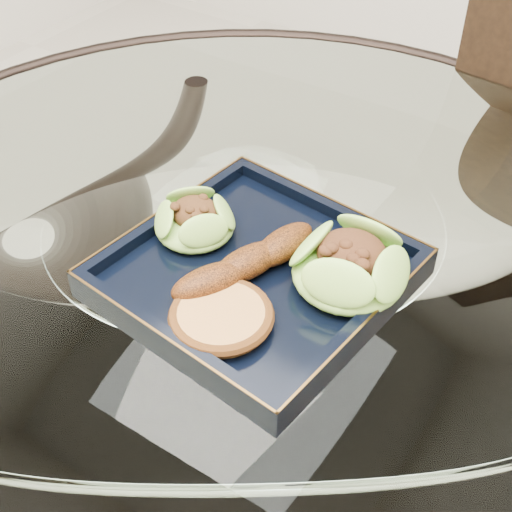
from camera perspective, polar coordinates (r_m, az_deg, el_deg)
The scene contains 6 objects.
dining_table at distance 0.91m, azimuth -0.82°, elevation -6.95°, with size 1.13×1.13×0.77m.
navy_plate at distance 0.74m, azimuth 0.00°, elevation -1.73°, with size 0.27×0.27×0.02m, color black.
lettuce_wrap_left at distance 0.77m, azimuth -4.92°, elevation 2.66°, with size 0.09×0.09×0.03m, color #56922A.
lettuce_wrap_right at distance 0.71m, azimuth 7.46°, elevation -1.00°, with size 0.11×0.11×0.04m, color #67A22F.
roasted_plantain at distance 0.72m, azimuth -0.67°, elevation -0.53°, with size 0.17×0.04×0.03m, color #622A0A.
crumb_patty at distance 0.68m, azimuth -2.79°, elevation -4.95°, with size 0.09×0.09×0.02m, color #CC8444.
Camera 1 is at (0.34, -0.50, 1.28)m, focal length 50.00 mm.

